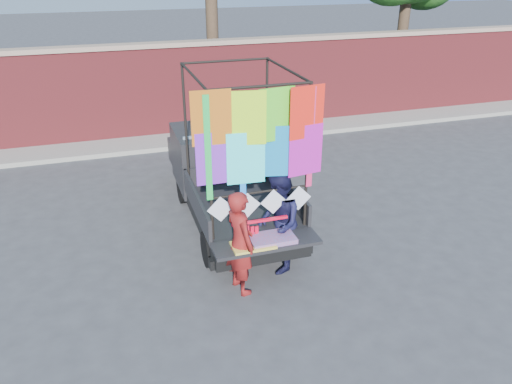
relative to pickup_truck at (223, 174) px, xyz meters
name	(u,v)px	position (x,y,z in m)	size (l,w,h in m)	color
ground	(269,257)	(0.29, -2.02, -0.78)	(90.00, 90.00, 0.00)	#38383A
brick_wall	(189,88)	(0.29, 4.98, 0.55)	(30.00, 0.45, 2.61)	maroon
curb	(196,139)	(0.29, 4.28, -0.72)	(30.00, 1.20, 0.12)	gray
pickup_truck	(223,174)	(0.00, 0.00, 0.00)	(1.95, 4.91, 3.09)	black
woman	(240,243)	(-0.42, -2.74, 0.06)	(0.61, 0.40, 1.67)	maroon
man	(278,223)	(0.32, -2.36, 0.07)	(0.83, 0.64, 1.70)	#151535
streamer_bundle	(254,232)	(-0.15, -2.56, 0.08)	(0.89, 0.05, 0.62)	red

